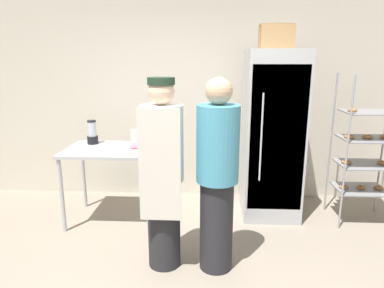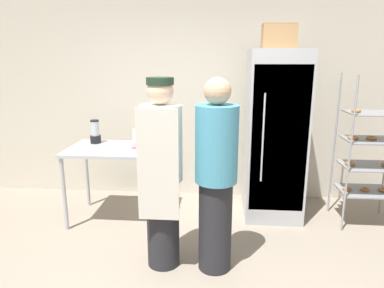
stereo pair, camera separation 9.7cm
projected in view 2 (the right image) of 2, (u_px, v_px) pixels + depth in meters
back_wall at (203, 87)px, 4.60m from camera, size 6.40×0.12×3.02m
refrigerator at (275, 136)px, 4.04m from camera, size 0.66×0.71×1.98m
baking_rack at (370, 153)px, 3.86m from camera, size 0.64×0.52×1.72m
prep_counter at (114, 156)px, 3.98m from camera, size 1.03×0.74×0.88m
donut_box at (141, 147)px, 3.78m from camera, size 0.24×0.20×0.24m
blender_pitcher at (95, 133)px, 4.14m from camera, size 0.13×0.13×0.29m
cardboard_storage_box at (279, 37)px, 3.73m from camera, size 0.37×0.26×0.27m
person_baker at (162, 173)px, 3.02m from camera, size 0.37×0.38×1.73m
person_customer at (216, 176)px, 2.96m from camera, size 0.37×0.37×1.73m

